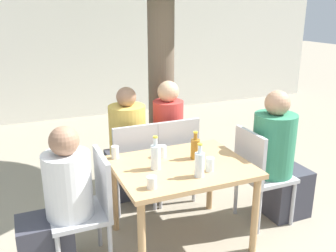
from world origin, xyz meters
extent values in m
plane|color=gray|center=(0.00, 0.00, 0.00)|extent=(30.00, 30.00, 0.00)
cube|color=white|center=(0.00, 4.28, 1.40)|extent=(10.00, 0.08, 2.80)
cylinder|color=brown|center=(0.30, 1.22, 1.13)|extent=(0.29, 0.29, 2.25)
cube|color=tan|center=(0.00, 0.00, 0.71)|extent=(1.11, 0.88, 0.04)
cylinder|color=tan|center=(-0.49, -0.38, 0.34)|extent=(0.06, 0.06, 0.69)
cylinder|color=tan|center=(0.49, -0.38, 0.34)|extent=(0.06, 0.06, 0.69)
cylinder|color=tan|center=(-0.49, 0.38, 0.34)|extent=(0.06, 0.06, 0.69)
cylinder|color=tan|center=(0.49, 0.38, 0.34)|extent=(0.06, 0.06, 0.69)
cube|color=#B2B2B7|center=(-0.87, 0.00, 0.46)|extent=(0.44, 0.44, 0.04)
cube|color=#B2B2B7|center=(-0.67, 0.00, 0.70)|extent=(0.04, 0.44, 0.45)
cylinder|color=#B2B2B7|center=(-1.06, 0.19, 0.22)|extent=(0.04, 0.04, 0.44)
cylinder|color=#B2B2B7|center=(-0.68, 0.19, 0.22)|extent=(0.04, 0.04, 0.44)
cylinder|color=#B2B2B7|center=(-0.68, -0.19, 0.22)|extent=(0.04, 0.04, 0.44)
cube|color=#B2B2B7|center=(0.87, 0.00, 0.46)|extent=(0.44, 0.44, 0.04)
cube|color=#B2B2B7|center=(0.67, 0.00, 0.70)|extent=(0.04, 0.44, 0.45)
cylinder|color=#B2B2B7|center=(1.06, -0.19, 0.22)|extent=(0.04, 0.04, 0.44)
cylinder|color=#B2B2B7|center=(1.06, 0.19, 0.22)|extent=(0.04, 0.04, 0.44)
cylinder|color=#B2B2B7|center=(0.68, -0.19, 0.22)|extent=(0.04, 0.04, 0.44)
cylinder|color=#B2B2B7|center=(0.68, 0.19, 0.22)|extent=(0.04, 0.04, 0.44)
cube|color=#B2B2B7|center=(-0.22, 0.76, 0.46)|extent=(0.44, 0.44, 0.04)
cube|color=#B2B2B7|center=(-0.22, 0.56, 0.70)|extent=(0.44, 0.04, 0.45)
cylinder|color=#B2B2B7|center=(-0.03, 0.95, 0.22)|extent=(0.04, 0.04, 0.44)
cylinder|color=#B2B2B7|center=(-0.41, 0.95, 0.22)|extent=(0.04, 0.04, 0.44)
cylinder|color=#B2B2B7|center=(-0.03, 0.57, 0.22)|extent=(0.04, 0.04, 0.44)
cylinder|color=#B2B2B7|center=(-0.41, 0.57, 0.22)|extent=(0.04, 0.04, 0.44)
cube|color=#B2B2B7|center=(0.22, 0.76, 0.46)|extent=(0.44, 0.44, 0.04)
cube|color=#B2B2B7|center=(0.22, 0.56, 0.70)|extent=(0.44, 0.04, 0.45)
cylinder|color=#B2B2B7|center=(0.41, 0.95, 0.22)|extent=(0.04, 0.04, 0.44)
cylinder|color=#B2B2B7|center=(0.03, 0.95, 0.22)|extent=(0.04, 0.04, 0.44)
cylinder|color=#B2B2B7|center=(0.41, 0.57, 0.22)|extent=(0.04, 0.04, 0.44)
cylinder|color=#B2B2B7|center=(0.03, 0.57, 0.22)|extent=(0.04, 0.04, 0.44)
cube|color=#383842|center=(-1.13, 0.00, 0.24)|extent=(0.40, 0.32, 0.48)
cylinder|color=white|center=(-0.93, 0.00, 0.72)|extent=(0.35, 0.35, 0.49)
sphere|color=#936B51|center=(-0.93, 0.00, 1.07)|extent=(0.22, 0.22, 0.22)
cube|color=#383842|center=(1.13, 0.00, 0.24)|extent=(0.40, 0.35, 0.48)
cylinder|color=#337F5B|center=(0.93, 0.00, 0.77)|extent=(0.39, 0.39, 0.58)
sphere|color=tan|center=(0.93, 0.00, 1.16)|extent=(0.23, 0.23, 0.23)
cube|color=#383842|center=(-0.22, 1.02, 0.24)|extent=(0.33, 0.40, 0.48)
cylinder|color=gold|center=(-0.22, 0.82, 0.77)|extent=(0.37, 0.37, 0.58)
sphere|color=#936B51|center=(-0.22, 0.82, 1.14)|extent=(0.20, 0.20, 0.20)
cube|color=#383842|center=(0.22, 1.02, 0.24)|extent=(0.28, 0.40, 0.48)
cylinder|color=#C63833|center=(0.22, 0.82, 0.77)|extent=(0.32, 0.32, 0.58)
sphere|color=tan|center=(0.22, 0.82, 1.16)|extent=(0.22, 0.22, 0.22)
cylinder|color=silver|center=(-0.23, 0.01, 0.82)|extent=(0.08, 0.08, 0.20)
cylinder|color=silver|center=(-0.23, 0.01, 0.96)|extent=(0.03, 0.03, 0.07)
cylinder|color=gold|center=(-0.23, 0.01, 1.00)|extent=(0.04, 0.04, 0.01)
cylinder|color=#9E661E|center=(0.16, 0.08, 0.81)|extent=(0.08, 0.08, 0.17)
cylinder|color=#9E661E|center=(0.16, 0.08, 0.93)|extent=(0.03, 0.03, 0.06)
cylinder|color=gold|center=(0.16, 0.08, 0.97)|extent=(0.04, 0.04, 0.01)
cylinder|color=silver|center=(0.03, -0.25, 0.82)|extent=(0.08, 0.08, 0.19)
cylinder|color=silver|center=(0.03, -0.25, 0.95)|extent=(0.03, 0.03, 0.07)
cylinder|color=gold|center=(0.03, -0.25, 0.99)|extent=(0.04, 0.04, 0.01)
cylinder|color=silver|center=(0.15, -0.20, 0.78)|extent=(0.07, 0.07, 0.11)
cylinder|color=white|center=(-0.09, 0.22, 0.78)|extent=(0.07, 0.07, 0.11)
cylinder|color=silver|center=(-0.48, 0.35, 0.78)|extent=(0.07, 0.07, 0.11)
cylinder|color=silver|center=(-0.38, -0.30, 0.77)|extent=(0.07, 0.07, 0.09)
camera|label=1|loc=(-1.22, -2.60, 1.99)|focal=40.00mm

